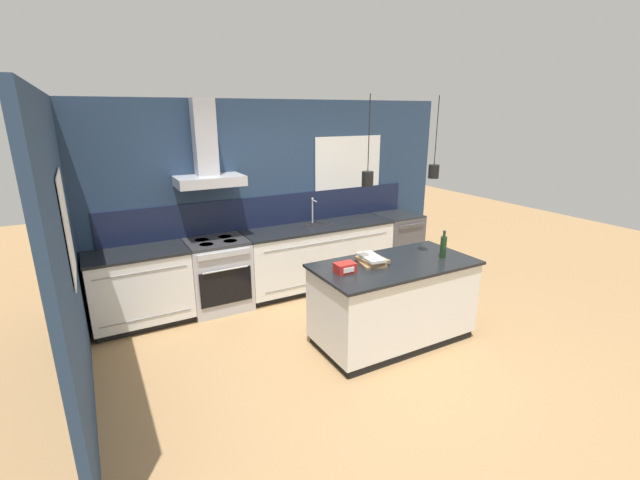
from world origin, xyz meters
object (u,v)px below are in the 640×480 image
object	(u,v)px
bottle_on_island	(443,246)
book_stack	(371,260)
red_supply_box	(345,268)
dishwasher	(396,242)
oven_range	(219,274)

from	to	relation	value
bottle_on_island	book_stack	bearing A→B (deg)	165.03
red_supply_box	dishwasher	bearing A→B (deg)	39.93
bottle_on_island	book_stack	size ratio (longest dim) A/B	0.85
book_stack	red_supply_box	distance (m)	0.38
oven_range	red_supply_box	world-z (taller)	red_supply_box
dishwasher	bottle_on_island	bearing A→B (deg)	-115.25
bottle_on_island	red_supply_box	xyz separation A→B (m)	(-1.18, 0.14, -0.08)
oven_range	book_stack	distance (m)	2.08
oven_range	bottle_on_island	world-z (taller)	bottle_on_island
dishwasher	bottle_on_island	world-z (taller)	bottle_on_island
dishwasher	book_stack	distance (m)	2.39
bottle_on_island	red_supply_box	world-z (taller)	bottle_on_island
oven_range	dishwasher	xyz separation A→B (m)	(2.86, 0.00, -0.00)
oven_range	book_stack	bearing A→B (deg)	-53.86
bottle_on_island	oven_range	bearing A→B (deg)	137.16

